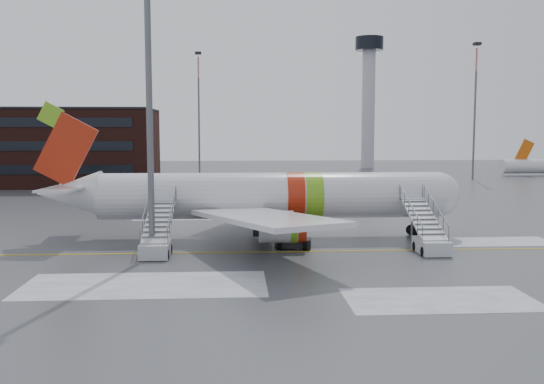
{
  "coord_description": "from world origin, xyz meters",
  "views": [
    {
      "loc": [
        -0.74,
        -44.56,
        8.93
      ],
      "look_at": [
        2.14,
        3.1,
        4.0
      ],
      "focal_mm": 40.0,
      "sensor_mm": 36.0,
      "label": 1
    }
  ],
  "objects": [
    {
      "name": "airliner",
      "position": [
        1.19,
        5.1,
        3.42
      ],
      "size": [
        35.03,
        32.97,
        11.18
      ],
      "color": "silver",
      "rests_on": "ground"
    },
    {
      "name": "airstair_fwd",
      "position": [
        13.39,
        -1.43,
        1.06
      ],
      "size": [
        2.05,
        7.7,
        3.48
      ],
      "color": "silver",
      "rests_on": "ground"
    },
    {
      "name": "airstair_aft",
      "position": [
        -6.39,
        -1.43,
        1.06
      ],
      "size": [
        2.05,
        7.7,
        3.48
      ],
      "color": "#A8AAAF",
      "rests_on": "ground"
    },
    {
      "name": "ground",
      "position": [
        0.0,
        0.0,
        0.0
      ],
      "size": [
        260.0,
        260.0,
        0.0
      ],
      "primitive_type": "plane",
      "color": "#494C4F",
      "rests_on": "ground"
    },
    {
      "name": "control_tower",
      "position": [
        30.0,
        95.0,
        18.75
      ],
      "size": [
        6.4,
        6.4,
        30.0
      ],
      "color": "#B2B5BA",
      "rests_on": "ground"
    },
    {
      "name": "light_mast_far_n",
      "position": [
        -8.0,
        78.0,
        13.84
      ],
      "size": [
        1.2,
        1.2,
        24.25
      ],
      "color": "#595B60",
      "rests_on": "ground"
    },
    {
      "name": "light_mast_far_ne",
      "position": [
        42.0,
        62.0,
        13.84
      ],
      "size": [
        1.2,
        1.2,
        24.25
      ],
      "color": "#595B60",
      "rests_on": "ground"
    },
    {
      "name": "light_mast_near",
      "position": [
        -6.66,
        -2.0,
        12.64
      ],
      "size": [
        1.2,
        1.2,
        24.37
      ],
      "color": "#595B60",
      "rests_on": "ground"
    },
    {
      "name": "pushback_tug",
      "position": [
        3.38,
        0.23,
        0.67
      ],
      "size": [
        2.86,
        2.33,
        1.52
      ],
      "color": "black",
      "rests_on": "ground"
    }
  ]
}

